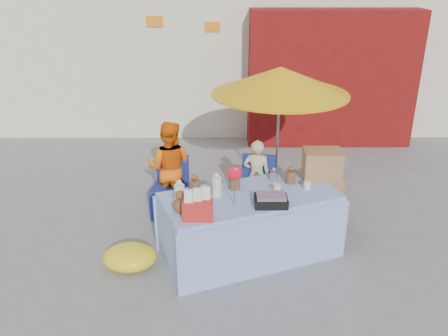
{
  "coord_description": "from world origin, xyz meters",
  "views": [
    {
      "loc": [
        0.08,
        -4.87,
        3.38
      ],
      "look_at": [
        0.1,
        0.6,
        1.0
      ],
      "focal_mm": 38.0,
      "sensor_mm": 36.0,
      "label": 1
    }
  ],
  "objects_px": {
    "market_table": "(249,224)",
    "chair_right": "(257,198)",
    "box_stack": "(320,196)",
    "vendor_orange": "(170,167)",
    "umbrella": "(280,81)",
    "chair_left": "(170,198)",
    "vendor_beige": "(256,176)"
  },
  "relations": [
    {
      "from": "market_table",
      "to": "chair_right",
      "type": "distance_m",
      "value": 1.06
    },
    {
      "from": "chair_right",
      "to": "box_stack",
      "type": "relative_size",
      "value": 0.71
    },
    {
      "from": "market_table",
      "to": "vendor_orange",
      "type": "relative_size",
      "value": 1.73
    },
    {
      "from": "market_table",
      "to": "umbrella",
      "type": "distance_m",
      "value": 2.03
    },
    {
      "from": "chair_right",
      "to": "vendor_orange",
      "type": "bearing_deg",
      "value": -177.19
    },
    {
      "from": "chair_left",
      "to": "chair_right",
      "type": "height_order",
      "value": "same"
    },
    {
      "from": "chair_left",
      "to": "chair_right",
      "type": "relative_size",
      "value": 1.0
    },
    {
      "from": "chair_left",
      "to": "umbrella",
      "type": "distance_m",
      "value": 2.27
    },
    {
      "from": "chair_left",
      "to": "umbrella",
      "type": "bearing_deg",
      "value": 19.35
    },
    {
      "from": "market_table",
      "to": "vendor_beige",
      "type": "bearing_deg",
      "value": 60.38
    },
    {
      "from": "market_table",
      "to": "vendor_beige",
      "type": "height_order",
      "value": "market_table"
    },
    {
      "from": "chair_left",
      "to": "box_stack",
      "type": "height_order",
      "value": "box_stack"
    },
    {
      "from": "chair_left",
      "to": "chair_right",
      "type": "distance_m",
      "value": 1.25
    },
    {
      "from": "market_table",
      "to": "chair_right",
      "type": "bearing_deg",
      "value": 59.2
    },
    {
      "from": "market_table",
      "to": "vendor_orange",
      "type": "xyz_separation_m",
      "value": [
        -1.08,
        1.17,
        0.26
      ]
    },
    {
      "from": "chair_right",
      "to": "vendor_beige",
      "type": "relative_size",
      "value": 0.78
    },
    {
      "from": "chair_left",
      "to": "vendor_orange",
      "type": "relative_size",
      "value": 0.62
    },
    {
      "from": "chair_left",
      "to": "umbrella",
      "type": "relative_size",
      "value": 0.41
    },
    {
      "from": "market_table",
      "to": "umbrella",
      "type": "bearing_deg",
      "value": 49.02
    },
    {
      "from": "market_table",
      "to": "vendor_orange",
      "type": "bearing_deg",
      "value": 111.4
    },
    {
      "from": "vendor_orange",
      "to": "vendor_beige",
      "type": "distance_m",
      "value": 1.26
    },
    {
      "from": "chair_right",
      "to": "vendor_beige",
      "type": "xyz_separation_m",
      "value": [
        -0.0,
        0.13,
        0.29
      ]
    },
    {
      "from": "market_table",
      "to": "vendor_beige",
      "type": "distance_m",
      "value": 1.19
    },
    {
      "from": "market_table",
      "to": "vendor_beige",
      "type": "xyz_separation_m",
      "value": [
        0.17,
        1.17,
        0.12
      ]
    },
    {
      "from": "umbrella",
      "to": "box_stack",
      "type": "height_order",
      "value": "umbrella"
    },
    {
      "from": "chair_left",
      "to": "chair_right",
      "type": "bearing_deg",
      "value": 8.93
    },
    {
      "from": "vendor_orange",
      "to": "box_stack",
      "type": "height_order",
      "value": "vendor_orange"
    },
    {
      "from": "chair_right",
      "to": "umbrella",
      "type": "distance_m",
      "value": 1.69
    },
    {
      "from": "chair_right",
      "to": "vendor_orange",
      "type": "relative_size",
      "value": 0.62
    },
    {
      "from": "chair_left",
      "to": "umbrella",
      "type": "height_order",
      "value": "umbrella"
    },
    {
      "from": "chair_right",
      "to": "vendor_orange",
      "type": "height_order",
      "value": "vendor_orange"
    },
    {
      "from": "box_stack",
      "to": "vendor_orange",
      "type": "bearing_deg",
      "value": 161.96
    }
  ]
}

